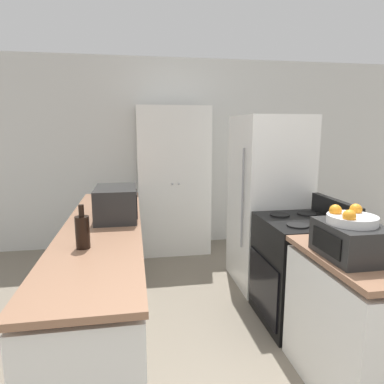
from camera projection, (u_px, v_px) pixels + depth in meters
name	position (u px, v px, depth m)	size (l,w,h in m)	color
wall_back	(172.00, 154.00, 4.84)	(7.00, 0.06, 2.60)	silver
counter_left	(105.00, 280.00, 2.78)	(0.60, 2.74, 0.90)	silver
counter_right	(358.00, 325.00, 2.14)	(0.60, 0.87, 0.90)	silver
pantry_cabinet	(173.00, 181.00, 4.58)	(0.93, 0.58, 1.93)	white
stove	(300.00, 270.00, 2.92)	(0.66, 0.70, 1.06)	black
refrigerator	(268.00, 202.00, 3.60)	(0.69, 0.78, 1.78)	white
microwave	(116.00, 203.00, 2.84)	(0.34, 0.49, 0.27)	black
wine_bottle	(82.00, 231.00, 2.15)	(0.09, 0.09, 0.28)	black
toaster_oven	(351.00, 241.00, 1.99)	(0.32, 0.41, 0.20)	black
fruit_bowl	(351.00, 218.00, 1.97)	(0.28, 0.28, 0.10)	silver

